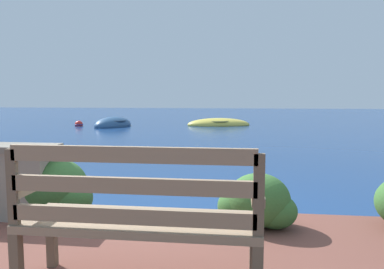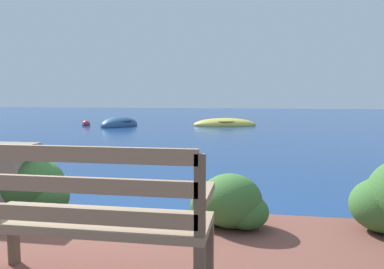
{
  "view_description": "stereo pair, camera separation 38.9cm",
  "coord_description": "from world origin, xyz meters",
  "px_view_note": "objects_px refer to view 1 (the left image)",
  "views": [
    {
      "loc": [
        0.92,
        -3.85,
        1.42
      ],
      "look_at": [
        -0.38,
        6.33,
        0.37
      ],
      "focal_mm": 35.0,
      "sensor_mm": 36.0,
      "label": 1
    },
    {
      "loc": [
        1.3,
        -3.79,
        1.42
      ],
      "look_at": [
        -0.38,
        6.33,
        0.37
      ],
      "focal_mm": 35.0,
      "sensor_mm": 36.0,
      "label": 2
    }
  ],
  "objects_px": {
    "rowboat_nearest": "(113,125)",
    "rowboat_mid": "(219,124)",
    "mooring_buoy": "(79,125)",
    "park_bench": "(139,215)"
  },
  "relations": [
    {
      "from": "rowboat_mid",
      "to": "park_bench",
      "type": "bearing_deg",
      "value": 79.74
    },
    {
      "from": "rowboat_nearest",
      "to": "rowboat_mid",
      "type": "bearing_deg",
      "value": 124.55
    },
    {
      "from": "park_bench",
      "to": "rowboat_mid",
      "type": "bearing_deg",
      "value": 84.08
    },
    {
      "from": "rowboat_nearest",
      "to": "rowboat_mid",
      "type": "distance_m",
      "value": 5.01
    },
    {
      "from": "mooring_buoy",
      "to": "rowboat_mid",
      "type": "bearing_deg",
      "value": 9.25
    },
    {
      "from": "rowboat_mid",
      "to": "mooring_buoy",
      "type": "height_order",
      "value": "rowboat_mid"
    },
    {
      "from": "rowboat_nearest",
      "to": "rowboat_mid",
      "type": "height_order",
      "value": "rowboat_nearest"
    },
    {
      "from": "rowboat_nearest",
      "to": "mooring_buoy",
      "type": "relative_size",
      "value": 6.03
    },
    {
      "from": "mooring_buoy",
      "to": "park_bench",
      "type": "bearing_deg",
      "value": -64.69
    },
    {
      "from": "park_bench",
      "to": "rowboat_nearest",
      "type": "bearing_deg",
      "value": 102.37
    }
  ]
}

